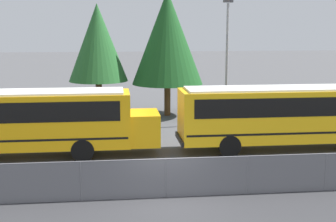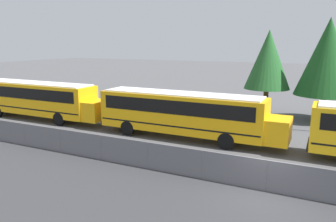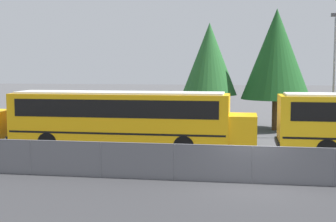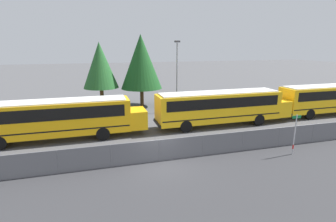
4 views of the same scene
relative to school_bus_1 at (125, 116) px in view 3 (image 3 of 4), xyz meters
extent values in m
plane|color=#4C4C4F|center=(6.70, -6.11, -1.93)|extent=(200.00, 200.00, 0.00)
cube|color=#9EA0A5|center=(6.70, -6.11, -1.19)|extent=(67.51, 0.03, 1.47)
cube|color=slate|center=(6.70, -6.12, -1.19)|extent=(67.51, 0.01, 1.47)
cylinder|color=slate|center=(6.70, -6.11, -0.46)|extent=(67.51, 0.05, 0.05)
cylinder|color=slate|center=(-2.51, -6.11, -1.19)|extent=(0.07, 0.07, 1.47)
cylinder|color=slate|center=(0.56, -6.11, -1.19)|extent=(0.07, 0.07, 1.47)
cylinder|color=slate|center=(3.63, -6.11, -1.19)|extent=(0.07, 0.07, 1.47)
cylinder|color=slate|center=(6.70, -6.11, -1.19)|extent=(0.07, 0.07, 1.47)
cylinder|color=slate|center=(9.76, -6.11, -1.19)|extent=(0.07, 0.07, 1.47)
cube|color=#EDA80F|center=(-0.29, 0.00, -0.10)|extent=(11.79, 2.42, 2.58)
cube|color=black|center=(-0.29, 0.00, 0.47)|extent=(10.84, 2.46, 0.93)
cube|color=black|center=(-0.29, 0.00, -0.82)|extent=(11.55, 2.45, 0.10)
cube|color=#EDA80F|center=(6.31, 0.00, -0.62)|extent=(1.41, 2.23, 1.55)
cube|color=black|center=(-6.23, 0.00, -1.24)|extent=(0.12, 2.42, 0.24)
cube|color=silver|center=(-0.29, 0.00, 1.24)|extent=(11.20, 2.18, 0.10)
cylinder|color=black|center=(3.36, 1.09, -1.39)|extent=(1.07, 0.28, 1.07)
cylinder|color=black|center=(3.36, -1.09, -1.39)|extent=(1.07, 0.28, 1.07)
cylinder|color=black|center=(-3.94, 1.09, -1.39)|extent=(1.07, 0.28, 1.07)
cylinder|color=black|center=(-3.94, -1.09, -1.39)|extent=(1.07, 0.28, 1.07)
cube|color=black|center=(8.06, 0.00, -1.24)|extent=(0.12, 2.42, 0.24)
cylinder|color=black|center=(10.35, 1.09, -1.39)|extent=(1.07, 0.28, 1.07)
cylinder|color=black|center=(10.35, -1.09, -1.39)|extent=(1.07, 0.28, 1.07)
cylinder|color=gray|center=(11.92, 6.30, 1.88)|extent=(0.16, 0.16, 7.61)
cube|color=#47474C|center=(11.92, 6.30, 5.83)|extent=(0.60, 0.24, 0.20)
cylinder|color=#51381E|center=(8.58, 9.95, -0.80)|extent=(0.44, 0.44, 2.24)
cone|color=#194C1E|center=(8.58, 9.95, 3.53)|extent=(4.93, 4.93, 6.42)
cylinder|color=#51381E|center=(3.80, 10.16, -0.68)|extent=(0.44, 0.44, 2.49)
cone|color=#235B28|center=(3.80, 10.16, 3.20)|extent=(4.06, 4.06, 5.27)
camera|label=1|loc=(4.92, -22.43, 4.31)|focal=50.00mm
camera|label=2|loc=(8.73, -20.41, 4.66)|focal=35.00mm
camera|label=3|loc=(6.33, -24.36, 2.63)|focal=50.00mm
camera|label=4|loc=(2.86, -21.47, 5.47)|focal=28.00mm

